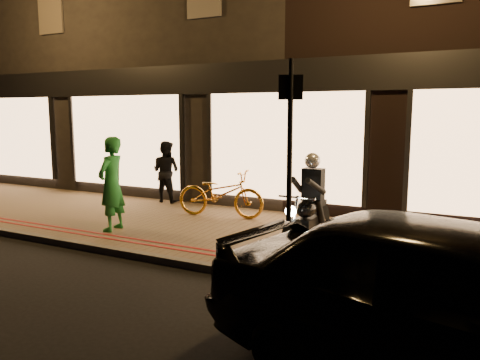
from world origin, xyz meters
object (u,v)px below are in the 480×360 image
sign_post (290,152)px  bicycle_gold (221,194)px  person_green (111,184)px  motorcycle (309,212)px  parked_car (466,308)px

sign_post → bicycle_gold: bearing=136.8°
person_green → sign_post: bearing=77.5°
motorcycle → person_green: (-3.75, -0.52, 0.28)m
person_green → motorcycle: bearing=90.9°
sign_post → person_green: sign_post is taller
person_green → bicycle_gold: bearing=139.6°
motorcycle → bicycle_gold: size_ratio=1.00×
motorcycle → sign_post: size_ratio=0.65×
motorcycle → person_green: size_ratio=1.08×
person_green → parked_car: bearing=59.8°
bicycle_gold → parked_car: (4.88, -4.58, 0.15)m
person_green → parked_car: 6.70m
sign_post → person_green: 3.83m
sign_post → person_green: bearing=174.6°
sign_post → parked_car: sign_post is taller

